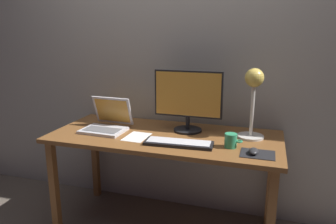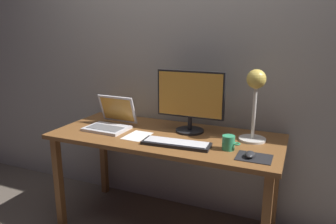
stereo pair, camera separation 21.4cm
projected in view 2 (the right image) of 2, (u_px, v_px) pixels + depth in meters
back_wall at (186, 51)px, 2.46m from camera, size 4.80×0.06×2.60m
desk at (166, 145)px, 2.27m from camera, size 1.60×0.70×0.74m
monitor at (190, 98)px, 2.25m from camera, size 0.49×0.20×0.44m
keyboard_main at (176, 143)px, 2.04m from camera, size 0.45×0.17×0.03m
laptop at (112, 119)px, 2.40m from camera, size 0.32×0.31×0.23m
desk_lamp at (255, 93)px, 2.05m from camera, size 0.18×0.18×0.47m
mousepad at (254, 157)px, 1.84m from camera, size 0.20×0.16×0.00m
mouse at (250, 154)px, 1.83m from camera, size 0.06×0.10×0.03m
coffee_mug at (229, 143)px, 1.95m from camera, size 0.11×0.08×0.09m
paper_sheet_near_mouse at (137, 136)px, 2.22m from camera, size 0.16×0.22×0.00m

